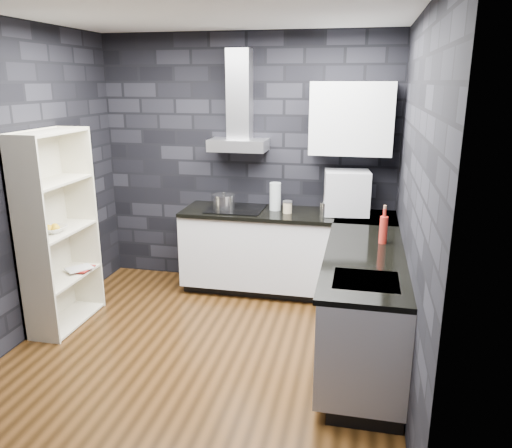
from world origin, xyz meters
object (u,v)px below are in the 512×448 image
(pot, at_px, (224,202))
(red_bottle, at_px, (383,230))
(bookshelf, at_px, (58,231))
(storage_jar, at_px, (287,208))
(utensil_crock, at_px, (325,209))
(appliance_garage, at_px, (347,193))
(fruit_bowl, at_px, (53,229))
(glass_vase, at_px, (275,196))

(pot, bearing_deg, red_bottle, -26.84)
(bookshelf, bearing_deg, storage_jar, 16.90)
(pot, xyz_separation_m, storage_jar, (0.68, 0.00, -0.02))
(utensil_crock, relative_size, appliance_garage, 0.33)
(utensil_crock, height_order, bookshelf, bookshelf)
(bookshelf, distance_m, fruit_bowl, 0.08)
(pot, distance_m, fruit_bowl, 1.70)
(pot, xyz_separation_m, red_bottle, (1.60, -0.81, 0.03))
(pot, height_order, appliance_garage, appliance_garage)
(red_bottle, distance_m, bookshelf, 2.87)
(red_bottle, xyz_separation_m, bookshelf, (-2.85, -0.26, -0.11))
(pot, xyz_separation_m, appliance_garage, (1.26, 0.08, 0.15))
(storage_jar, height_order, fruit_bowl, storage_jar)
(pot, xyz_separation_m, glass_vase, (0.53, 0.10, 0.06))
(pot, relative_size, red_bottle, 1.00)
(storage_jar, relative_size, bookshelf, 0.06)
(glass_vase, height_order, red_bottle, glass_vase)
(storage_jar, relative_size, appliance_garage, 0.25)
(pot, height_order, storage_jar, pot)
(glass_vase, height_order, bookshelf, bookshelf)
(glass_vase, bearing_deg, appliance_garage, -1.78)
(red_bottle, bearing_deg, glass_vase, 139.64)
(fruit_bowl, bearing_deg, appliance_garage, 25.99)
(pot, height_order, red_bottle, red_bottle)
(pot, height_order, bookshelf, bookshelf)
(storage_jar, bearing_deg, fruit_bowl, -149.20)
(pot, bearing_deg, glass_vase, 10.74)
(pot, relative_size, bookshelf, 0.13)
(red_bottle, height_order, fruit_bowl, red_bottle)
(red_bottle, bearing_deg, utensil_crock, 125.39)
(storage_jar, xyz_separation_m, fruit_bowl, (-1.92, -1.15, -0.02))
(glass_vase, xyz_separation_m, appliance_garage, (0.73, -0.02, 0.08))
(red_bottle, bearing_deg, fruit_bowl, -173.30)
(utensil_crock, distance_m, bookshelf, 2.53)
(storage_jar, distance_m, appliance_garage, 0.62)
(fruit_bowl, bearing_deg, red_bottle, 6.70)
(appliance_garage, bearing_deg, pot, 176.88)
(utensil_crock, height_order, fruit_bowl, utensil_crock)
(utensil_crock, bearing_deg, red_bottle, -54.61)
(bookshelf, bearing_deg, appliance_garage, 12.35)
(storage_jar, bearing_deg, bookshelf, -150.77)
(storage_jar, bearing_deg, appliance_garage, 7.45)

